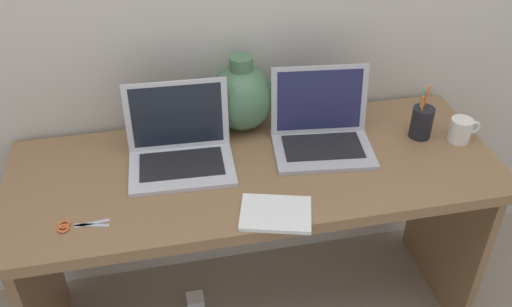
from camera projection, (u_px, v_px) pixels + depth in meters
desk at (256, 201)px, 1.94m from camera, size 1.60×0.61×0.74m
laptop_left at (180, 142)px, 1.84m from camera, size 0.35×0.27×0.25m
laptop_right at (321, 126)px, 1.92m from camera, size 0.36×0.29×0.26m
green_vase at (242, 96)px, 1.98m from camera, size 0.23×0.23×0.27m
notebook_stack at (276, 213)px, 1.66m from camera, size 0.24×0.20×0.01m
coffee_mug at (462, 131)px, 1.94m from camera, size 0.11×0.07×0.08m
pen_cup at (422, 122)px, 1.96m from camera, size 0.07×0.07×0.19m
scissors at (74, 226)px, 1.62m from camera, size 0.15×0.05×0.01m
power_brick at (195, 300)px, 2.32m from camera, size 0.07×0.07×0.03m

